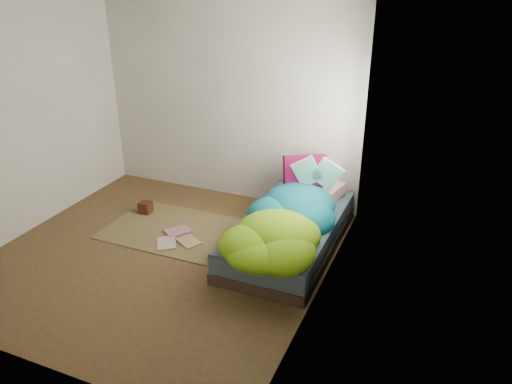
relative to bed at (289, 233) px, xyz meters
The scene contains 12 objects.
ground 1.43m from the bed, 149.45° to the right, with size 3.50×3.50×0.00m, color #48311B.
room_walls 2.02m from the bed, 149.42° to the right, with size 3.54×3.54×2.62m.
bed is the anchor object (origin of this frame).
duvet 0.41m from the bed, 90.00° to the right, with size 0.96×1.84×0.34m, color #075E6D, non-canonical shape.
rug 1.39m from the bed, behind, with size 1.60×1.10×0.01m, color brown.
pillow_floral 0.79m from the bed, 86.08° to the left, with size 0.64×0.39×0.14m, color beige.
pillow_magenta 0.80m from the bed, 94.68° to the left, with size 0.50×0.15×0.50m, color #4E052D.
open_book 0.83m from the bed, 74.03° to the left, with size 0.47×0.10×0.29m, color #2B842C, non-canonical shape.
wooden_box 1.95m from the bed, behind, with size 0.14×0.14×0.14m, color #3C180D.
floor_book_a 1.48m from the bed, 157.78° to the right, with size 0.21×0.28×0.02m, color silver.
floor_book_b 1.40m from the bed, behind, with size 0.21×0.28×0.03m, color pink.
floor_book_c 1.22m from the bed, 157.75° to the right, with size 0.20×0.27×0.02m, color tan.
Camera 1 is at (2.75, -3.86, 2.88)m, focal length 35.00 mm.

